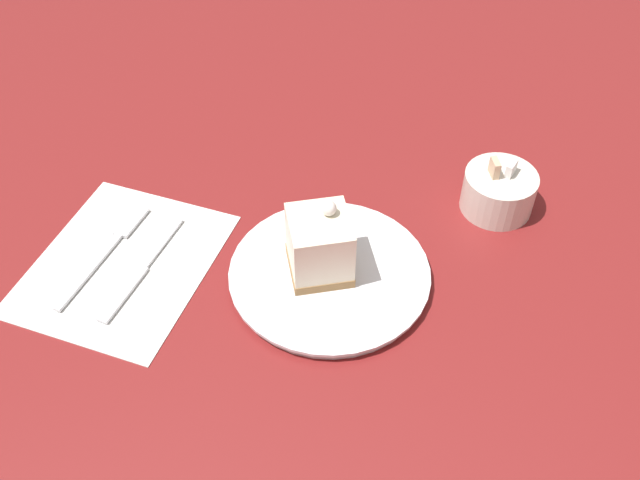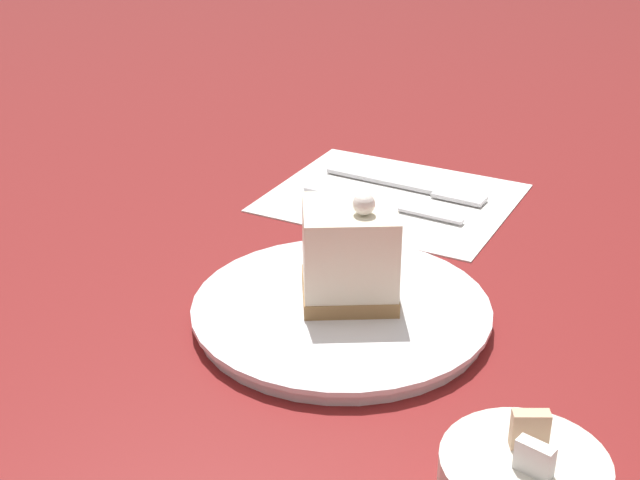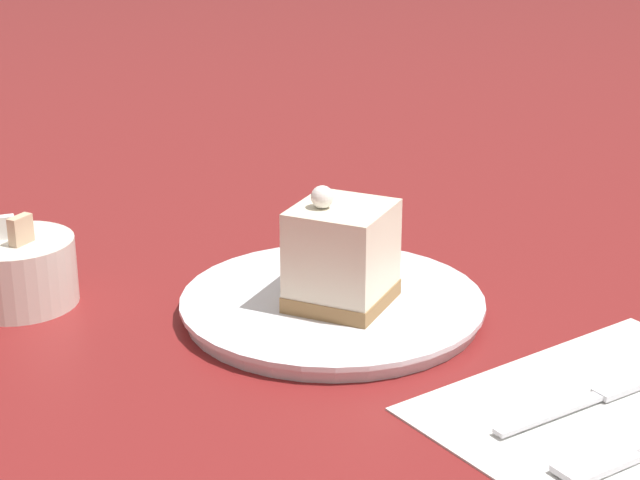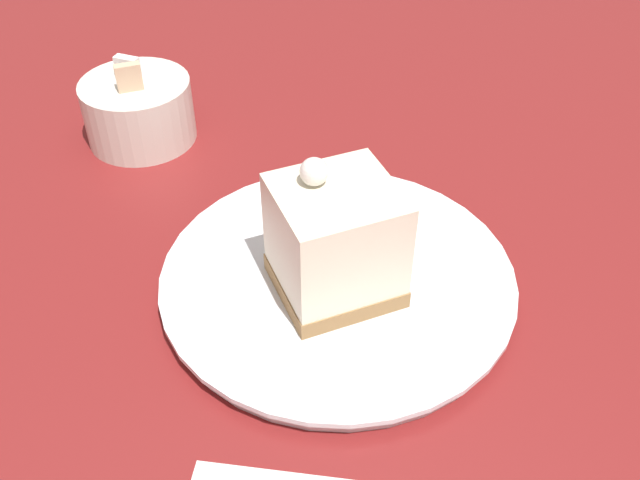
{
  "view_description": "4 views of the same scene",
  "coord_description": "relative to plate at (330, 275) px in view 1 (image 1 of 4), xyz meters",
  "views": [
    {
      "loc": [
        0.04,
        -0.51,
        0.63
      ],
      "look_at": [
        -0.05,
        0.03,
        0.05
      ],
      "focal_mm": 40.0,
      "sensor_mm": 36.0,
      "label": 1
    },
    {
      "loc": [
        0.54,
        0.18,
        0.36
      ],
      "look_at": [
        -0.04,
        -0.0,
        0.06
      ],
      "focal_mm": 50.0,
      "sensor_mm": 36.0,
      "label": 2
    },
    {
      "loc": [
        -0.55,
        0.55,
        0.34
      ],
      "look_at": [
        -0.04,
        0.03,
        0.07
      ],
      "focal_mm": 60.0,
      "sensor_mm": 36.0,
      "label": 3
    },
    {
      "loc": [
        -0.37,
        0.04,
        0.34
      ],
      "look_at": [
        -0.04,
        0.03,
        0.05
      ],
      "focal_mm": 40.0,
      "sensor_mm": 36.0,
      "label": 4
    }
  ],
  "objects": [
    {
      "name": "ground_plane",
      "position": [
        0.03,
        -0.02,
        -0.01
      ],
      "size": [
        4.0,
        4.0,
        0.0
      ],
      "primitive_type": "plane",
      "color": "maroon"
    },
    {
      "name": "plate",
      "position": [
        0.0,
        0.0,
        0.0
      ],
      "size": [
        0.23,
        0.23,
        0.01
      ],
      "color": "white",
      "rests_on": "ground_plane"
    },
    {
      "name": "cake_slice",
      "position": [
        -0.01,
        0.0,
        0.04
      ],
      "size": [
        0.09,
        0.09,
        0.09
      ],
      "rotation": [
        0.0,
        0.0,
        0.35
      ],
      "color": "#9E7547",
      "rests_on": "plate"
    },
    {
      "name": "napkin",
      "position": [
        -0.24,
        -0.02,
        -0.01
      ],
      "size": [
        0.24,
        0.27,
        0.0
      ],
      "rotation": [
        0.0,
        0.0,
        -0.18
      ],
      "color": "white",
      "rests_on": "ground_plane"
    },
    {
      "name": "fork",
      "position": [
        -0.27,
        0.0,
        -0.0
      ],
      "size": [
        0.05,
        0.18,
        0.0
      ],
      "rotation": [
        0.0,
        0.0,
        -0.22
      ],
      "color": "silver",
      "rests_on": "napkin"
    },
    {
      "name": "knife",
      "position": [
        -0.22,
        -0.04,
        -0.0
      ],
      "size": [
        0.05,
        0.17,
        0.0
      ],
      "rotation": [
        0.0,
        0.0,
        -0.22
      ],
      "color": "silver",
      "rests_on": "napkin"
    },
    {
      "name": "sugar_bowl",
      "position": [
        0.19,
        0.16,
        0.02
      ],
      "size": [
        0.09,
        0.09,
        0.07
      ],
      "color": "silver",
      "rests_on": "ground_plane"
    }
  ]
}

